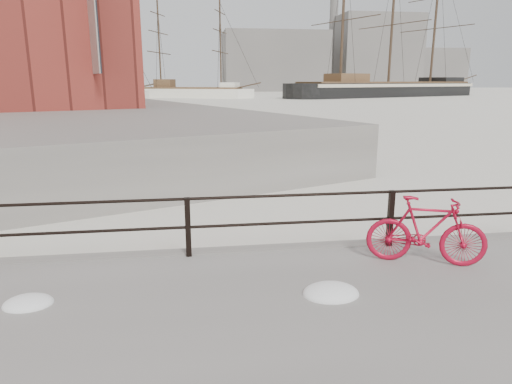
{
  "coord_description": "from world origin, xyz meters",
  "views": [
    {
      "loc": [
        -6.9,
        -7.36,
        3.19
      ],
      "look_at": [
        -5.64,
        1.5,
        1.0
      ],
      "focal_mm": 32.0,
      "sensor_mm": 36.0,
      "label": 1
    }
  ],
  "objects_px": {
    "schooner_mid": "(191,98)",
    "schooner_left": "(78,101)",
    "barque_black": "(387,97)",
    "bicycle": "(426,231)"
  },
  "relations": [
    {
      "from": "barque_black",
      "to": "schooner_left",
      "type": "distance_m",
      "value": 59.97
    },
    {
      "from": "bicycle",
      "to": "schooner_mid",
      "type": "xyz_separation_m",
      "value": [
        -3.33,
        84.91,
        -0.9
      ]
    },
    {
      "from": "bicycle",
      "to": "schooner_mid",
      "type": "distance_m",
      "value": 84.98
    },
    {
      "from": "schooner_mid",
      "to": "schooner_left",
      "type": "xyz_separation_m",
      "value": [
        -18.63,
        -11.02,
        0.0
      ]
    },
    {
      "from": "bicycle",
      "to": "barque_black",
      "type": "distance_m",
      "value": 92.81
    },
    {
      "from": "barque_black",
      "to": "schooner_mid",
      "type": "xyz_separation_m",
      "value": [
        -40.27,
        -0.23,
        0.0
      ]
    },
    {
      "from": "barque_black",
      "to": "schooner_mid",
      "type": "distance_m",
      "value": 40.27
    },
    {
      "from": "schooner_mid",
      "to": "schooner_left",
      "type": "distance_m",
      "value": 21.65
    },
    {
      "from": "schooner_mid",
      "to": "bicycle",
      "type": "bearing_deg",
      "value": -68.65
    },
    {
      "from": "bicycle",
      "to": "schooner_left",
      "type": "relative_size",
      "value": 0.07
    }
  ]
}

